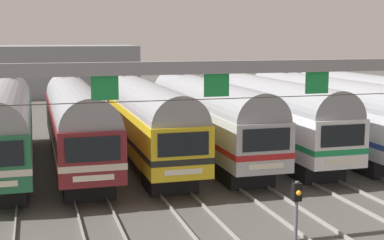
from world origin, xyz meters
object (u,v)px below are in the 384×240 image
(commuter_train_white, at_px, (266,111))
(catenary_gantry, at_px, (317,89))
(commuter_train_silver, at_px, (322,109))
(commuter_train_blue, at_px, (375,107))
(yard_signal_mast, at_px, (297,205))
(commuter_train_green, at_px, (4,121))
(commuter_train_maroon, at_px, (76,119))
(commuter_train_stainless, at_px, (207,113))
(commuter_train_yellow, at_px, (144,116))

(commuter_train_white, distance_m, catenary_gantry, 14.30)
(commuter_train_silver, height_order, catenary_gantry, catenary_gantry)
(commuter_train_blue, distance_m, catenary_gantry, 18.01)
(yard_signal_mast, bearing_deg, commuter_train_blue, 49.69)
(commuter_train_white, bearing_deg, commuter_train_green, 179.98)
(commuter_train_maroon, distance_m, commuter_train_white, 11.62)
(yard_signal_mast, bearing_deg, catenary_gantry, 52.08)
(commuter_train_blue, relative_size, yard_signal_mast, 6.74)
(commuter_train_green, distance_m, commuter_train_stainless, 11.62)
(commuter_train_green, distance_m, commuter_train_maroon, 3.87)
(catenary_gantry, bearing_deg, commuter_train_green, 130.72)
(commuter_train_silver, relative_size, yard_signal_mast, 6.74)
(commuter_train_stainless, distance_m, catenary_gantry, 13.77)
(commuter_train_stainless, bearing_deg, commuter_train_green, 180.00)
(commuter_train_yellow, xyz_separation_m, commuter_train_stainless, (3.87, 0.00, 0.00))
(commuter_train_yellow, relative_size, commuter_train_stainless, 1.00)
(commuter_train_blue, xyz_separation_m, catenary_gantry, (-11.62, -13.49, 2.72))
(commuter_train_maroon, bearing_deg, catenary_gantry, -60.15)
(commuter_train_green, bearing_deg, commuter_train_stainless, 0.00)
(commuter_train_silver, bearing_deg, commuter_train_green, 180.00)
(commuter_train_white, height_order, commuter_train_silver, commuter_train_silver)
(commuter_train_blue, bearing_deg, commuter_train_maroon, 179.99)
(commuter_train_white, distance_m, commuter_train_silver, 3.87)
(commuter_train_silver, bearing_deg, commuter_train_maroon, 180.00)
(commuter_train_green, relative_size, commuter_train_maroon, 1.00)
(commuter_train_maroon, height_order, commuter_train_blue, commuter_train_maroon)
(commuter_train_green, relative_size, catenary_gantry, 0.63)
(yard_signal_mast, bearing_deg, commuter_train_white, 70.02)
(commuter_train_yellow, xyz_separation_m, commuter_train_white, (7.75, -0.00, -0.00))
(commuter_train_green, relative_size, commuter_train_blue, 1.00)
(commuter_train_yellow, relative_size, commuter_train_blue, 1.00)
(commuter_train_stainless, distance_m, commuter_train_white, 3.87)
(commuter_train_maroon, relative_size, commuter_train_yellow, 1.00)
(commuter_train_maroon, height_order, commuter_train_white, commuter_train_maroon)
(commuter_train_white, height_order, yard_signal_mast, commuter_train_white)
(commuter_train_green, distance_m, catenary_gantry, 18.02)
(commuter_train_green, height_order, commuter_train_blue, commuter_train_green)
(commuter_train_green, height_order, commuter_train_yellow, same)
(commuter_train_green, height_order, yard_signal_mast, commuter_train_green)
(commuter_train_yellow, bearing_deg, commuter_train_silver, 0.00)
(commuter_train_maroon, distance_m, commuter_train_yellow, 3.87)
(commuter_train_stainless, relative_size, commuter_train_white, 1.00)
(commuter_train_silver, xyz_separation_m, commuter_train_blue, (3.87, -0.00, -0.00))
(commuter_train_yellow, bearing_deg, yard_signal_mast, -83.09)
(commuter_train_green, bearing_deg, commuter_train_white, -0.02)
(commuter_train_white, distance_m, yard_signal_mast, 17.02)
(commuter_train_green, relative_size, yard_signal_mast, 6.74)
(commuter_train_white, bearing_deg, yard_signal_mast, -109.98)
(yard_signal_mast, bearing_deg, commuter_train_green, 121.20)
(commuter_train_green, xyz_separation_m, yard_signal_mast, (9.68, -15.98, -0.81))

